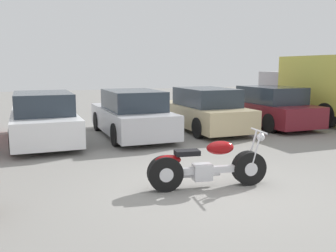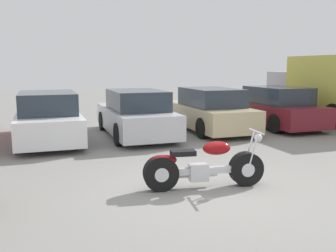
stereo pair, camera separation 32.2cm
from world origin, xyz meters
The scene contains 7 objects.
ground_plane centered at (0.00, 0.00, 0.00)m, with size 60.00×60.00×0.00m, color gray.
motorcycle centered at (0.00, 0.07, 0.40)m, with size 2.25×0.75×1.03m.
parked_car_white centered at (-2.54, 5.54, 0.68)m, with size 1.83×4.49×1.47m.
parked_car_silver centered at (0.11, 5.53, 0.68)m, with size 1.83×4.49×1.47m.
parked_car_champagne centered at (2.77, 5.75, 0.68)m, with size 1.83×4.49×1.47m.
parked_car_maroon centered at (5.42, 5.77, 0.68)m, with size 1.83×4.49×1.47m.
delivery_truck centered at (8.18, 5.77, 1.45)m, with size 2.36×5.72×2.60m.
Camera 1 is at (-3.04, -5.85, 2.20)m, focal length 40.00 mm.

